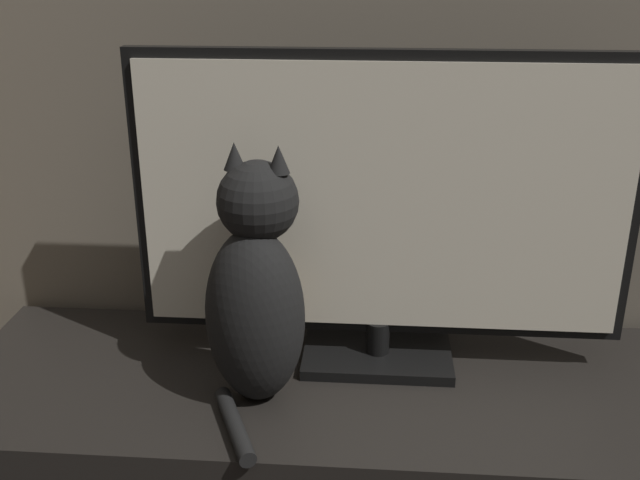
{
  "coord_description": "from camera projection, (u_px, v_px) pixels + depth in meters",
  "views": [
    {
      "loc": [
        -0.03,
        -0.24,
        1.17
      ],
      "look_at": [
        -0.12,
        0.94,
        0.69
      ],
      "focal_mm": 42.0,
      "sensor_mm": 36.0,
      "label": 1
    }
  ],
  "objects": [
    {
      "name": "cat",
      "position": [
        256.0,
        292.0,
        1.25
      ],
      "size": [
        0.2,
        0.31,
        0.45
      ],
      "rotation": [
        0.0,
        0.0,
        -0.2
      ],
      "color": "black",
      "rests_on": "tv_stand"
    },
    {
      "name": "tv_stand",
      "position": [
        381.0,
        476.0,
        1.44
      ],
      "size": [
        1.58,
        0.49,
        0.42
      ],
      "color": "black",
      "rests_on": "ground_plane"
    },
    {
      "name": "tv",
      "position": [
        382.0,
        210.0,
        1.32
      ],
      "size": [
        0.89,
        0.17,
        0.58
      ],
      "color": "black",
      "rests_on": "tv_stand"
    }
  ]
}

